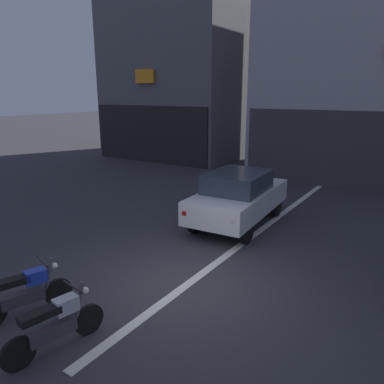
{
  "coord_description": "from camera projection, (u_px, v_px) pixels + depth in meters",
  "views": [
    {
      "loc": [
        3.93,
        -5.71,
        3.87
      ],
      "look_at": [
        -1.17,
        2.0,
        1.4
      ],
      "focal_mm": 34.66,
      "sensor_mm": 36.0,
      "label": 1
    }
  ],
  "objects": [
    {
      "name": "ground_plane",
      "position": [
        186.0,
        286.0,
        7.69
      ],
      "size": [
        120.0,
        120.0,
        0.0
      ],
      "primitive_type": "plane",
      "color": "#333338"
    },
    {
      "name": "lane_centre_line",
      "position": [
        286.0,
        211.0,
        12.53
      ],
      "size": [
        0.2,
        18.0,
        0.01
      ],
      "primitive_type": "cube",
      "color": "silver",
      "rests_on": "ground"
    },
    {
      "name": "car_white_crossing_near",
      "position": [
        238.0,
        196.0,
        11.09
      ],
      "size": [
        2.03,
        4.21,
        1.64
      ],
      "color": "black",
      "rests_on": "ground"
    },
    {
      "name": "motorcycle_blue_row_leftmost",
      "position": [
        26.0,
        292.0,
        6.57
      ],
      "size": [
        0.66,
        1.61,
        0.98
      ],
      "color": "black",
      "rests_on": "ground"
    },
    {
      "name": "motorcycle_silver_row_left_mid",
      "position": [
        56.0,
        324.0,
        5.66
      ],
      "size": [
        0.55,
        1.66,
        0.98
      ],
      "color": "black",
      "rests_on": "ground"
    }
  ]
}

